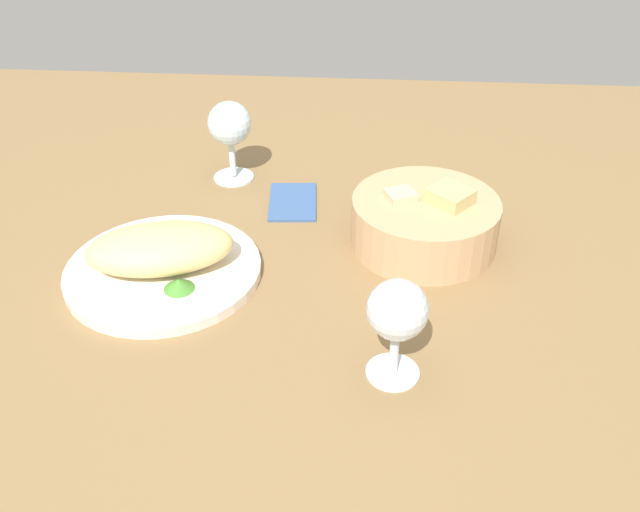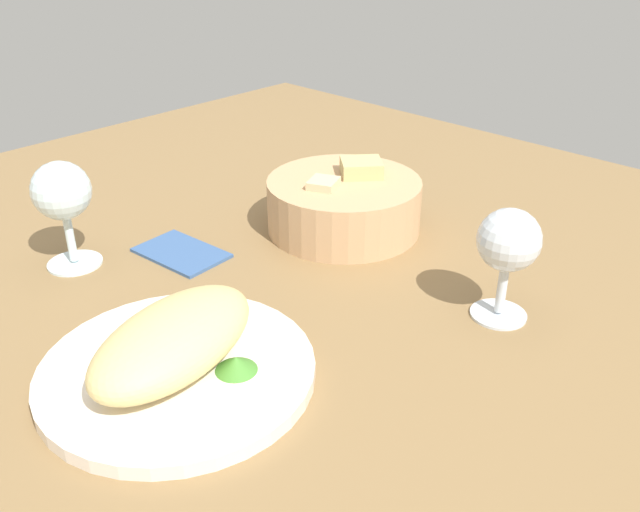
% 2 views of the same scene
% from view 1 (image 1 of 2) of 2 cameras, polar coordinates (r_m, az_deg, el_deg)
% --- Properties ---
extents(ground_plane, '(1.40, 1.40, 0.02)m').
position_cam_1_polar(ground_plane, '(0.92, -4.61, -1.68)').
color(ground_plane, olive).
extents(plate, '(0.25, 0.25, 0.01)m').
position_cam_1_polar(plate, '(0.92, -12.64, -1.17)').
color(plate, white).
rests_on(plate, ground_plane).
extents(omelette, '(0.20, 0.14, 0.06)m').
position_cam_1_polar(omelette, '(0.90, -12.92, 0.60)').
color(omelette, '#E4C97E').
rests_on(omelette, plate).
extents(lettuce_garnish, '(0.04, 0.04, 0.01)m').
position_cam_1_polar(lettuce_garnish, '(0.87, -11.45, -2.25)').
color(lettuce_garnish, '#458730').
rests_on(lettuce_garnish, plate).
extents(bread_basket, '(0.20, 0.20, 0.09)m').
position_cam_1_polar(bread_basket, '(0.95, 8.57, 2.80)').
color(bread_basket, tan).
rests_on(bread_basket, ground_plane).
extents(wine_glass_near, '(0.06, 0.06, 0.12)m').
position_cam_1_polar(wine_glass_near, '(0.72, 6.31, -4.82)').
color(wine_glass_near, silver).
rests_on(wine_glass_near, ground_plane).
extents(wine_glass_far, '(0.07, 0.07, 0.13)m').
position_cam_1_polar(wine_glass_far, '(1.09, -7.36, 10.33)').
color(wine_glass_far, silver).
rests_on(wine_glass_far, ground_plane).
extents(folded_napkin, '(0.08, 0.12, 0.01)m').
position_cam_1_polar(folded_napkin, '(1.06, -2.25, 4.54)').
color(folded_napkin, '#3A5C92').
rests_on(folded_napkin, ground_plane).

